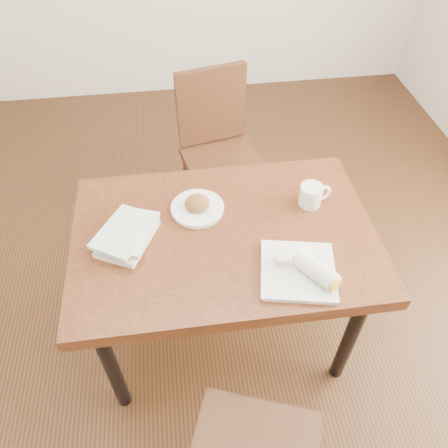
{
  "coord_description": "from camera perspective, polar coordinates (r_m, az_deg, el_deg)",
  "views": [
    {
      "loc": [
        -0.16,
        -1.17,
        2.05
      ],
      "look_at": [
        0.0,
        0.0,
        0.8
      ],
      "focal_mm": 35.0,
      "sensor_mm": 36.0,
      "label": 1
    }
  ],
  "objects": [
    {
      "name": "book_stack",
      "position": [
        1.75,
        -12.5,
        -1.33
      ],
      "size": [
        0.27,
        0.31,
        0.07
      ],
      "color": "white",
      "rests_on": "table"
    },
    {
      "name": "plate_burrito",
      "position": [
        1.63,
        10.33,
        -5.97
      ],
      "size": [
        0.32,
        0.32,
        0.09
      ],
      "color": "white",
      "rests_on": "table"
    },
    {
      "name": "plate_scone",
      "position": [
        1.83,
        -3.49,
        2.31
      ],
      "size": [
        0.23,
        0.23,
        0.07
      ],
      "color": "white",
      "rests_on": "table"
    },
    {
      "name": "table",
      "position": [
        1.82,
        -0.0,
        -2.88
      ],
      "size": [
        1.22,
        0.82,
        0.75
      ],
      "color": "brown",
      "rests_on": "ground"
    },
    {
      "name": "room_walls",
      "position": [
        1.25,
        -0.0,
        27.12
      ],
      "size": [
        4.02,
        5.02,
        2.8
      ],
      "color": "silver",
      "rests_on": "ground"
    },
    {
      "name": "chair_far",
      "position": [
        2.55,
        -0.75,
        10.54
      ],
      "size": [
        0.5,
        0.5,
        0.95
      ],
      "color": "#4B2615",
      "rests_on": "ground"
    },
    {
      "name": "ground",
      "position": [
        2.37,
        -0.0,
        -13.5
      ],
      "size": [
        4.0,
        5.0,
        0.01
      ],
      "primitive_type": "cube",
      "color": "#472814",
      "rests_on": "ground"
    },
    {
      "name": "coffee_mug",
      "position": [
        1.88,
        11.38,
        3.79
      ],
      "size": [
        0.14,
        0.1,
        0.1
      ],
      "color": "white",
      "rests_on": "table"
    }
  ]
}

